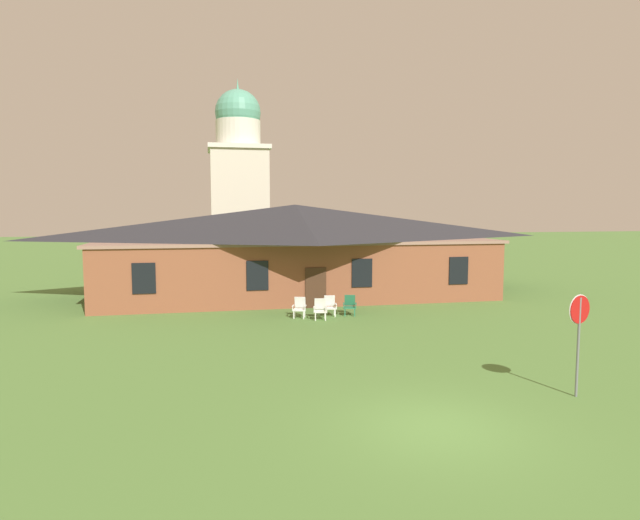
{
  "coord_description": "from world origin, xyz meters",
  "views": [
    {
      "loc": [
        -5.06,
        -11.14,
        5.02
      ],
      "look_at": [
        -0.82,
        9.27,
        3.08
      ],
      "focal_mm": 29.93,
      "sensor_mm": 36.0,
      "label": 1
    }
  ],
  "objects_px": {
    "lawn_chair_left_end": "(330,305)",
    "lawn_chair_by_porch": "(300,307)",
    "stop_sign": "(579,324)",
    "lawn_chair_middle": "(350,305)",
    "lawn_chair_near_door": "(320,309)"
  },
  "relations": [
    {
      "from": "lawn_chair_left_end",
      "to": "lawn_chair_by_porch",
      "type": "bearing_deg",
      "value": -174.3
    },
    {
      "from": "stop_sign",
      "to": "lawn_chair_left_end",
      "type": "height_order",
      "value": "stop_sign"
    },
    {
      "from": "lawn_chair_left_end",
      "to": "lawn_chair_middle",
      "type": "distance_m",
      "value": 0.98
    },
    {
      "from": "stop_sign",
      "to": "lawn_chair_left_end",
      "type": "bearing_deg",
      "value": 108.39
    },
    {
      "from": "stop_sign",
      "to": "lawn_chair_middle",
      "type": "bearing_deg",
      "value": 104.22
    },
    {
      "from": "lawn_chair_by_porch",
      "to": "lawn_chair_middle",
      "type": "xyz_separation_m",
      "value": [
        2.47,
        0.1,
        0.0
      ]
    },
    {
      "from": "lawn_chair_near_door",
      "to": "lawn_chair_left_end",
      "type": "bearing_deg",
      "value": 50.21
    },
    {
      "from": "lawn_chair_by_porch",
      "to": "lawn_chair_left_end",
      "type": "height_order",
      "value": "same"
    },
    {
      "from": "stop_sign",
      "to": "lawn_chair_near_door",
      "type": "xyz_separation_m",
      "value": [
        -4.69,
        11.48,
        -1.49
      ]
    },
    {
      "from": "lawn_chair_near_door",
      "to": "stop_sign",
      "type": "bearing_deg",
      "value": -67.77
    },
    {
      "from": "lawn_chair_by_porch",
      "to": "lawn_chair_left_end",
      "type": "relative_size",
      "value": 1.0
    },
    {
      "from": "lawn_chair_by_porch",
      "to": "lawn_chair_near_door",
      "type": "relative_size",
      "value": 1.0
    },
    {
      "from": "lawn_chair_by_porch",
      "to": "lawn_chair_near_door",
      "type": "distance_m",
      "value": 1.05
    },
    {
      "from": "lawn_chair_by_porch",
      "to": "lawn_chair_middle",
      "type": "distance_m",
      "value": 2.47
    },
    {
      "from": "stop_sign",
      "to": "lawn_chair_middle",
      "type": "xyz_separation_m",
      "value": [
        -3.09,
        12.19,
        -1.49
      ]
    }
  ]
}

